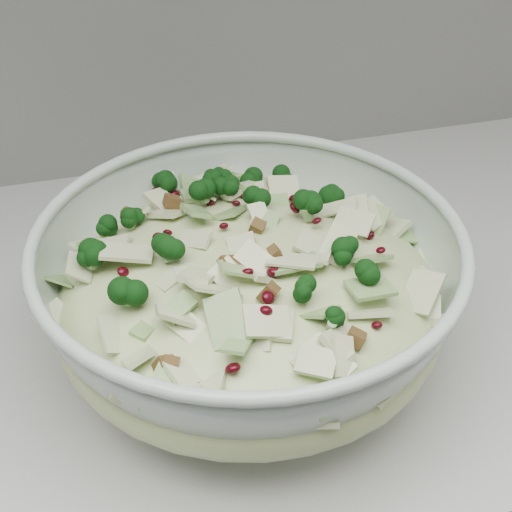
{
  "coord_description": "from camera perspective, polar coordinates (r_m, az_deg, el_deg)",
  "views": [
    {
      "loc": [
        0.26,
        1.16,
        1.36
      ],
      "look_at": [
        0.38,
        1.62,
        1.0
      ],
      "focal_mm": 50.0,
      "sensor_mm": 36.0,
      "label": 1
    }
  ],
  "objects": [
    {
      "name": "mixing_bowl",
      "position": [
        0.6,
        -0.56,
        -3.29
      ],
      "size": [
        0.35,
        0.35,
        0.14
      ],
      "rotation": [
        0.0,
        0.0,
        0.0
      ],
      "color": "#ABBCAE",
      "rests_on": "counter"
    },
    {
      "name": "salad",
      "position": [
        0.59,
        -0.57,
        -1.58
      ],
      "size": [
        0.38,
        0.38,
        0.14
      ],
      "rotation": [
        0.0,
        0.0,
        -0.19
      ],
      "color": "beige",
      "rests_on": "mixing_bowl"
    }
  ]
}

